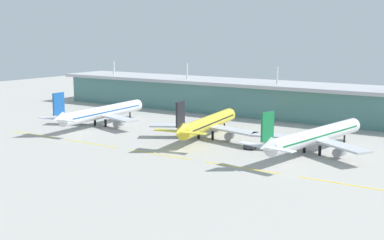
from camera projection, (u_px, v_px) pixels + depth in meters
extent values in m
plane|color=#A8A59E|center=(176.00, 152.00, 189.46)|extent=(600.00, 600.00, 0.00)
cube|color=slate|center=(281.00, 102.00, 268.45)|extent=(280.00, 28.00, 16.10)
cube|color=#B2B2B7|center=(281.00, 85.00, 266.95)|extent=(288.00, 34.00, 1.80)
cylinder|color=silver|center=(114.00, 68.00, 321.63)|extent=(0.90, 0.90, 9.00)
cylinder|color=silver|center=(187.00, 71.00, 291.52)|extent=(0.90, 0.90, 9.00)
cylinder|color=silver|center=(277.00, 75.00, 261.41)|extent=(0.90, 0.90, 9.00)
cylinder|color=white|center=(104.00, 112.00, 243.54)|extent=(9.85, 56.65, 5.80)
cone|color=white|center=(140.00, 104.00, 269.59)|extent=(5.78, 4.39, 5.51)
cone|color=white|center=(58.00, 119.00, 216.42)|extent=(5.39, 6.97, 5.72)
cube|color=#19519E|center=(59.00, 104.00, 216.20)|extent=(1.16, 6.43, 9.50)
cube|color=white|center=(49.00, 118.00, 219.51)|extent=(10.20, 3.91, 0.36)
cube|color=white|center=(68.00, 120.00, 214.27)|extent=(10.20, 3.91, 0.36)
cube|color=#B7BABF|center=(79.00, 114.00, 245.66)|extent=(24.54, 16.68, 0.70)
cylinder|color=gray|center=(83.00, 119.00, 246.80)|extent=(3.52, 4.72, 3.20)
cube|color=#B7BABF|center=(118.00, 118.00, 234.22)|extent=(24.93, 13.84, 0.70)
cylinder|color=gray|center=(118.00, 123.00, 236.50)|extent=(3.52, 4.72, 3.20)
cylinder|color=black|center=(130.00, 116.00, 262.57)|extent=(0.70, 0.70, 3.60)
cylinder|color=black|center=(95.00, 122.00, 243.26)|extent=(1.10, 1.10, 3.60)
cylinder|color=black|center=(106.00, 123.00, 240.21)|extent=(1.10, 1.10, 3.60)
cube|color=#19519E|center=(104.00, 111.00, 243.47)|extent=(9.48, 51.03, 0.60)
cylinder|color=yellow|center=(208.00, 123.00, 213.81)|extent=(12.78, 49.99, 5.80)
cone|color=yellow|center=(231.00, 114.00, 237.80)|extent=(6.02, 4.74, 5.51)
cone|color=yellow|center=(179.00, 131.00, 188.72)|extent=(5.82, 7.26, 5.72)
cube|color=black|center=(180.00, 114.00, 188.53)|extent=(1.60, 6.43, 9.50)
cube|color=yellow|center=(167.00, 131.00, 191.48)|extent=(10.35, 4.58, 0.36)
cube|color=yellow|center=(193.00, 133.00, 186.91)|extent=(10.35, 4.58, 0.36)
cube|color=#B7BABF|center=(178.00, 125.00, 215.05)|extent=(24.17, 17.93, 0.70)
cylinder|color=gray|center=(182.00, 132.00, 216.31)|extent=(3.81, 4.91, 3.20)
cube|color=#B7BABF|center=(231.00, 130.00, 205.09)|extent=(24.93, 12.35, 0.70)
cylinder|color=gray|center=(230.00, 136.00, 207.34)|extent=(3.81, 4.91, 3.20)
cylinder|color=black|center=(224.00, 127.00, 231.25)|extent=(0.70, 0.70, 3.60)
cylinder|color=black|center=(199.00, 134.00, 213.24)|extent=(1.10, 1.10, 3.60)
cylinder|color=black|center=(213.00, 136.00, 210.58)|extent=(1.10, 1.10, 3.60)
cube|color=black|center=(208.00, 122.00, 213.74)|extent=(12.11, 45.08, 0.60)
cylinder|color=silver|center=(317.00, 136.00, 187.07)|extent=(16.29, 59.68, 5.80)
cone|color=silver|center=(356.00, 124.00, 209.89)|extent=(6.13, 4.92, 5.51)
cone|color=silver|center=(265.00, 147.00, 163.33)|extent=(6.03, 7.40, 5.72)
cube|color=#146B38|center=(268.00, 127.00, 162.96)|extent=(1.83, 6.42, 9.50)
cube|color=silver|center=(252.00, 144.00, 167.44)|extent=(10.41, 4.93, 0.36)
cube|color=silver|center=(280.00, 150.00, 160.00)|extent=(10.41, 4.93, 0.36)
cube|color=#B7BABF|center=(282.00, 136.00, 192.22)|extent=(24.88, 11.55, 0.70)
cylinder|color=gray|center=(287.00, 143.00, 192.92)|extent=(3.95, 5.00, 3.20)
cube|color=#B7BABF|center=(341.00, 146.00, 176.00)|extent=(23.93, 18.55, 0.70)
cylinder|color=gray|center=(339.00, 152.00, 178.32)|extent=(3.95, 5.00, 3.20)
cylinder|color=black|center=(344.00, 139.00, 203.90)|extent=(0.70, 0.70, 3.60)
cylinder|color=black|center=(304.00, 148.00, 187.87)|extent=(1.10, 1.10, 3.60)
cylinder|color=black|center=(320.00, 151.00, 183.54)|extent=(1.10, 1.10, 3.60)
cube|color=#146B38|center=(317.00, 134.00, 187.00)|extent=(15.27, 53.82, 0.60)
cube|color=yellow|center=(34.00, 135.00, 221.83)|extent=(28.00, 0.70, 0.04)
cube|color=yellow|center=(91.00, 144.00, 203.55)|extent=(28.00, 0.70, 0.04)
cube|color=yellow|center=(159.00, 154.00, 185.27)|extent=(28.00, 0.70, 0.04)
cube|color=yellow|center=(241.00, 168.00, 166.99)|extent=(28.00, 0.70, 0.04)
cube|color=yellow|center=(344.00, 184.00, 148.71)|extent=(28.00, 0.70, 0.04)
cube|color=#333842|center=(250.00, 147.00, 193.08)|extent=(4.42, 2.43, 1.40)
cylinder|color=black|center=(254.00, 148.00, 193.28)|extent=(0.90, 0.36, 0.90)
cylinder|color=black|center=(252.00, 149.00, 191.49)|extent=(0.90, 0.36, 0.90)
cylinder|color=black|center=(247.00, 147.00, 194.92)|extent=(0.90, 0.36, 0.90)
cylinder|color=black|center=(245.00, 148.00, 193.12)|extent=(0.90, 0.36, 0.90)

